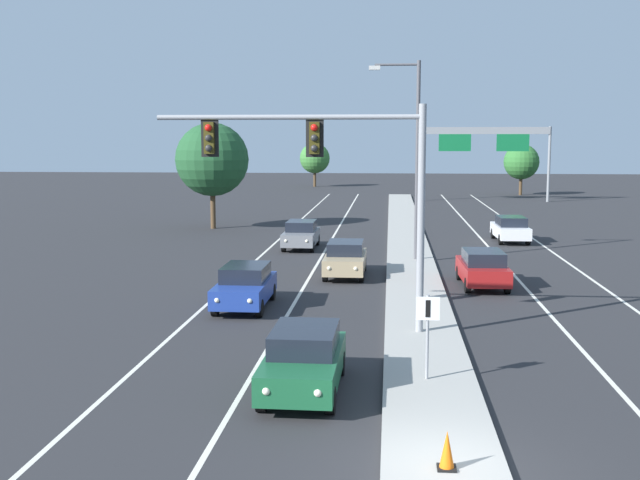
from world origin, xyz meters
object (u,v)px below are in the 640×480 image
car_receding_red (483,268)px  highway_sign_gantry (484,140)px  car_oncoming_blue (245,286)px  car_oncoming_tan (345,258)px  car_oncoming_grey (301,234)px  car_receding_white (510,229)px  median_sign_post (428,324)px  overhead_signal_mast (335,168)px  tree_far_left_b (315,158)px  traffic_cone_median_nose (447,451)px  car_oncoming_green (304,359)px  street_lamp_median (413,148)px  tree_far_left_a (212,160)px  tree_far_right_a (521,162)px

car_receding_red → highway_sign_gantry: 47.14m
car_oncoming_blue → car_oncoming_tan: (3.35, 7.09, 0.00)m
car_oncoming_grey → car_receding_white: 13.07m
median_sign_post → overhead_signal_mast: bearing=118.6°
tree_far_left_b → traffic_cone_median_nose: bearing=-82.9°
median_sign_post → car_oncoming_tan: bearing=100.7°
car_oncoming_green → car_oncoming_tan: size_ratio=1.00×
overhead_signal_mast → car_oncoming_tan: size_ratio=1.91×
street_lamp_median → tree_far_left_a: size_ratio=1.35×
traffic_cone_median_nose → tree_far_right_a: tree_far_right_a is taller
median_sign_post → street_lamp_median: (0.14, 20.28, 4.21)m
car_oncoming_green → traffic_cone_median_nose: 5.70m
car_oncoming_tan → highway_sign_gantry: highway_sign_gantry is taller
car_oncoming_blue → car_oncoming_tan: 7.84m
overhead_signal_mast → tree_far_left_b: overhead_signal_mast is taller
car_receding_red → tree_far_left_b: size_ratio=0.79×
car_oncoming_grey → traffic_cone_median_nose: car_oncoming_grey is taller
car_receding_white → highway_sign_gantry: 32.04m
car_oncoming_tan → traffic_cone_median_nose: size_ratio=6.04×
overhead_signal_mast → car_oncoming_tan: bearing=91.4°
highway_sign_gantry → tree_far_right_a: highway_sign_gantry is taller
tree_far_left_a → overhead_signal_mast: bearing=-69.9°
median_sign_post → car_oncoming_green: (-3.08, -0.81, -0.77)m
highway_sign_gantry → car_receding_white: bearing=-93.5°
street_lamp_median → car_oncoming_green: (-3.22, -21.10, -4.97)m
car_oncoming_tan → tree_far_right_a: bearing=72.9°
car_oncoming_blue → tree_far_left_b: size_ratio=0.78×
overhead_signal_mast → median_sign_post: size_ratio=3.87×
street_lamp_median → car_oncoming_blue: bearing=-119.4°
street_lamp_median → highway_sign_gantry: size_ratio=0.75×
traffic_cone_median_nose → highway_sign_gantry: size_ratio=0.06×
car_oncoming_blue → tree_far_left_a: bearing=105.5°
car_oncoming_tan → car_oncoming_grey: same height
overhead_signal_mast → highway_sign_gantry: (11.02, 55.22, 0.80)m
car_oncoming_grey → car_receding_red: 14.26m
overhead_signal_mast → car_oncoming_grey: size_ratio=1.90×
highway_sign_gantry → tree_far_left_a: 33.93m
car_receding_red → car_receding_white: (3.40, 15.00, 0.00)m
traffic_cone_median_nose → tree_far_left_a: size_ratio=0.10×
traffic_cone_median_nose → tree_far_left_b: 89.33m
car_receding_red → highway_sign_gantry: (5.31, 46.53, 5.34)m
car_oncoming_grey → highway_sign_gantry: (14.36, 35.50, 5.34)m
street_lamp_median → car_oncoming_tan: bearing=-125.3°
tree_far_left_b → tree_far_left_a: 48.97m
car_oncoming_green → highway_sign_gantry: 62.34m
overhead_signal_mast → tree_far_left_b: bearing=96.0°
median_sign_post → tree_far_right_a: 71.11m
car_oncoming_tan → car_oncoming_grey: 9.41m
car_oncoming_grey → car_receding_white: (12.45, 3.97, 0.00)m
tree_far_left_a → tree_far_left_b: bearing=87.1°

